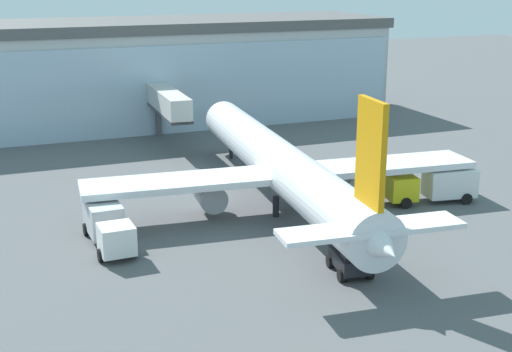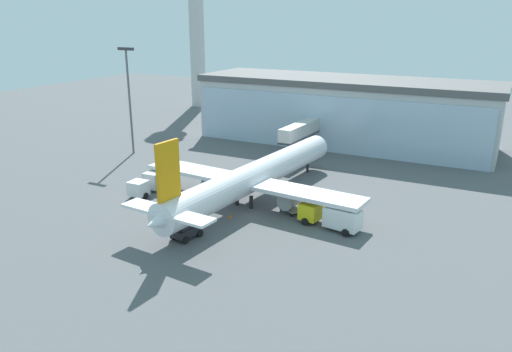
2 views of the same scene
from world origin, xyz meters
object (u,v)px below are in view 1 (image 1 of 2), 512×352
object	(u,v)px
pushback_tug	(350,259)
jet_bridge	(167,103)
baggage_cart	(354,197)
airplane	(281,166)
safety_cone_nose	(317,228)
catering_truck	(107,224)
safety_cone_wingtip	(436,196)
fuel_truck	(434,185)

from	to	relation	value
pushback_tug	jet_bridge	bearing A→B (deg)	12.41
jet_bridge	baggage_cart	distance (m)	26.45
airplane	safety_cone_nose	bearing A→B (deg)	-173.42
baggage_cart	pushback_tug	size ratio (longest dim) A/B	0.93
catering_truck	baggage_cart	world-z (taller)	catering_truck
jet_bridge	pushback_tug	world-z (taller)	jet_bridge
jet_bridge	catering_truck	distance (m)	28.80
baggage_cart	safety_cone_wingtip	xyz separation A→B (m)	(6.70, -1.71, -0.23)
safety_cone_wingtip	jet_bridge	bearing A→B (deg)	120.30
pushback_tug	safety_cone_wingtip	distance (m)	17.42
fuel_truck	safety_cone_wingtip	bearing A→B (deg)	-130.71
jet_bridge	safety_cone_wingtip	xyz separation A→B (m)	(15.40, -26.35, -4.29)
catering_truck	safety_cone_nose	xyz separation A→B (m)	(14.36, -3.30, -1.19)
catering_truck	fuel_truck	distance (m)	26.22
baggage_cart	safety_cone_nose	size ratio (longest dim) A/B	5.86
jet_bridge	airplane	world-z (taller)	airplane
baggage_cart	catering_truck	bearing A→B (deg)	36.25
jet_bridge	baggage_cart	xyz separation A→B (m)	(8.70, -24.64, -4.07)
airplane	baggage_cart	world-z (taller)	airplane
jet_bridge	safety_cone_nose	bearing A→B (deg)	-171.67
fuel_truck	baggage_cart	size ratio (longest dim) A/B	2.35
airplane	pushback_tug	bearing A→B (deg)	-179.89
fuel_truck	baggage_cart	bearing A→B (deg)	-10.54
jet_bridge	fuel_truck	distance (m)	30.83
jet_bridge	safety_cone_wingtip	bearing A→B (deg)	-146.90
catering_truck	safety_cone_nose	bearing A→B (deg)	76.08
fuel_truck	safety_cone_nose	world-z (taller)	fuel_truck
pushback_tug	safety_cone_wingtip	bearing A→B (deg)	-43.09
fuel_truck	jet_bridge	bearing A→B (deg)	-51.17
airplane	catering_truck	xyz separation A→B (m)	(-14.25, -2.88, -1.90)
jet_bridge	baggage_cart	bearing A→B (deg)	-157.75
safety_cone_nose	safety_cone_wingtip	size ratio (longest dim) A/B	1.00
safety_cone_wingtip	baggage_cart	bearing A→B (deg)	165.69
fuel_truck	baggage_cart	distance (m)	6.49
safety_cone_nose	pushback_tug	bearing A→B (deg)	-100.93
airplane	pushback_tug	distance (m)	13.71
catering_truck	fuel_truck	bearing A→B (deg)	87.48
baggage_cart	pushback_tug	bearing A→B (deg)	90.93
baggage_cart	safety_cone_wingtip	distance (m)	6.91
baggage_cart	pushback_tug	world-z (taller)	pushback_tug
jet_bridge	airplane	distance (m)	23.53
baggage_cart	safety_cone_nose	distance (m)	7.61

